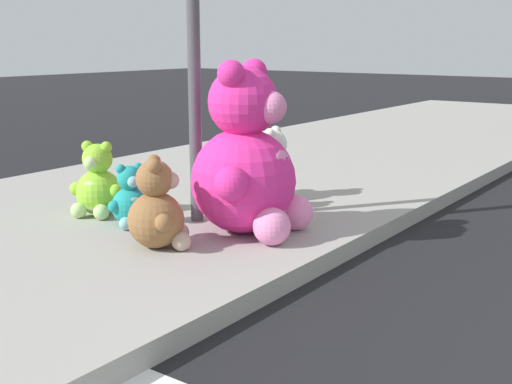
{
  "coord_description": "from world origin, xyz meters",
  "views": [
    {
      "loc": [
        -3.25,
        0.67,
        1.68
      ],
      "look_at": [
        0.78,
        3.6,
        0.55
      ],
      "focal_mm": 46.43,
      "sensor_mm": 36.0,
      "label": 1
    }
  ],
  "objects_px": {
    "plush_teal": "(131,201)",
    "plush_yellow": "(248,185)",
    "plush_lime": "(98,186)",
    "plush_brown": "(159,212)",
    "plush_white": "(270,170)",
    "plush_pink_large": "(248,165)",
    "sign_pole": "(193,21)"
  },
  "relations": [
    {
      "from": "plush_lime",
      "to": "plush_brown",
      "type": "distance_m",
      "value": 1.19
    },
    {
      "from": "plush_yellow",
      "to": "plush_pink_large",
      "type": "bearing_deg",
      "value": -143.42
    },
    {
      "from": "plush_pink_large",
      "to": "plush_white",
      "type": "relative_size",
      "value": 1.96
    },
    {
      "from": "plush_lime",
      "to": "plush_white",
      "type": "bearing_deg",
      "value": -30.82
    },
    {
      "from": "plush_teal",
      "to": "plush_lime",
      "type": "height_order",
      "value": "plush_lime"
    },
    {
      "from": "plush_white",
      "to": "plush_teal",
      "type": "bearing_deg",
      "value": 166.46
    },
    {
      "from": "plush_teal",
      "to": "plush_white",
      "type": "height_order",
      "value": "plush_white"
    },
    {
      "from": "plush_teal",
      "to": "plush_lime",
      "type": "bearing_deg",
      "value": 81.96
    },
    {
      "from": "plush_lime",
      "to": "plush_brown",
      "type": "xyz_separation_m",
      "value": [
        -0.38,
        -1.13,
        0.01
      ]
    },
    {
      "from": "plush_teal",
      "to": "plush_white",
      "type": "xyz_separation_m",
      "value": [
        1.54,
        -0.37,
        0.07
      ]
    },
    {
      "from": "plush_brown",
      "to": "plush_yellow",
      "type": "bearing_deg",
      "value": 6.13
    },
    {
      "from": "plush_yellow",
      "to": "plush_brown",
      "type": "relative_size",
      "value": 0.83
    },
    {
      "from": "plush_brown",
      "to": "plush_white",
      "type": "relative_size",
      "value": 0.98
    },
    {
      "from": "plush_teal",
      "to": "plush_brown",
      "type": "bearing_deg",
      "value": -116.36
    },
    {
      "from": "plush_yellow",
      "to": "sign_pole",
      "type": "bearing_deg",
      "value": 165.56
    },
    {
      "from": "plush_teal",
      "to": "plush_brown",
      "type": "distance_m",
      "value": 0.7
    },
    {
      "from": "plush_yellow",
      "to": "plush_white",
      "type": "xyz_separation_m",
      "value": [
        0.52,
        0.11,
        0.05
      ]
    },
    {
      "from": "plush_teal",
      "to": "plush_yellow",
      "type": "relative_size",
      "value": 0.92
    },
    {
      "from": "plush_yellow",
      "to": "plush_lime",
      "type": "bearing_deg",
      "value": 133.86
    },
    {
      "from": "sign_pole",
      "to": "plush_yellow",
      "type": "xyz_separation_m",
      "value": [
        0.56,
        -0.14,
        -1.46
      ]
    },
    {
      "from": "plush_teal",
      "to": "plush_yellow",
      "type": "xyz_separation_m",
      "value": [
        1.02,
        -0.48,
        0.02
      ]
    },
    {
      "from": "plush_lime",
      "to": "plush_brown",
      "type": "relative_size",
      "value": 0.96
    },
    {
      "from": "plush_white",
      "to": "plush_yellow",
      "type": "bearing_deg",
      "value": -167.94
    },
    {
      "from": "sign_pole",
      "to": "plush_yellow",
      "type": "relative_size",
      "value": 5.46
    },
    {
      "from": "plush_teal",
      "to": "plush_white",
      "type": "relative_size",
      "value": 0.75
    },
    {
      "from": "sign_pole",
      "to": "plush_pink_large",
      "type": "bearing_deg",
      "value": -94.02
    },
    {
      "from": "sign_pole",
      "to": "plush_lime",
      "type": "xyz_separation_m",
      "value": [
        -0.39,
        0.84,
        -1.43
      ]
    },
    {
      "from": "plush_pink_large",
      "to": "plush_white",
      "type": "xyz_separation_m",
      "value": [
        1.12,
        0.56,
        -0.27
      ]
    },
    {
      "from": "plush_brown",
      "to": "plush_teal",
      "type": "bearing_deg",
      "value": 63.64
    },
    {
      "from": "plush_yellow",
      "to": "plush_lime",
      "type": "xyz_separation_m",
      "value": [
        -0.95,
        0.99,
        0.03
      ]
    },
    {
      "from": "sign_pole",
      "to": "plush_lime",
      "type": "relative_size",
      "value": 4.76
    },
    {
      "from": "sign_pole",
      "to": "plush_yellow",
      "type": "bearing_deg",
      "value": -14.44
    }
  ]
}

